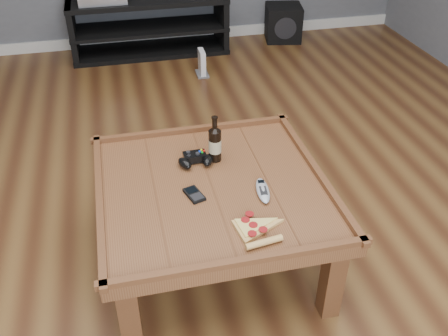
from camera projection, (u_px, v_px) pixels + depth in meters
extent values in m
plane|color=#422412|center=(213.00, 259.00, 2.45)|extent=(6.00, 6.00, 0.00)
cube|color=silver|center=(148.00, 38.00, 4.81)|extent=(5.00, 0.02, 0.10)
cube|color=#542E18|center=(212.00, 191.00, 2.21)|extent=(1.00, 1.00, 0.06)
cube|color=#492813|center=(130.00, 317.00, 1.93)|extent=(0.08, 0.08, 0.39)
cube|color=#492813|center=(332.00, 280.00, 2.08)|extent=(0.08, 0.08, 0.39)
cube|color=#492813|center=(117.00, 189.00, 2.60)|extent=(0.08, 0.08, 0.39)
cube|color=#492813|center=(271.00, 168.00, 2.75)|extent=(0.08, 0.08, 0.39)
cube|color=#492813|center=(193.00, 129.00, 2.58)|extent=(1.03, 0.03, 0.03)
cube|color=#492813|center=(240.00, 262.00, 1.80)|extent=(1.03, 0.03, 0.03)
cube|color=#492813|center=(316.00, 169.00, 2.28)|extent=(0.03, 1.03, 0.03)
cube|color=#492813|center=(100.00, 199.00, 2.10)|extent=(0.03, 1.03, 0.03)
cube|color=black|center=(147.00, 0.00, 4.38)|extent=(1.40, 0.45, 0.04)
cube|color=black|center=(149.00, 28.00, 4.52)|extent=(1.40, 0.45, 0.03)
cube|color=black|center=(151.00, 50.00, 4.64)|extent=(1.40, 0.45, 0.04)
cube|color=black|center=(73.00, 32.00, 4.38)|extent=(0.05, 0.44, 0.50)
cube|color=black|center=(221.00, 20.00, 4.63)|extent=(0.05, 0.44, 0.50)
cylinder|color=black|center=(215.00, 146.00, 2.32)|extent=(0.06, 0.06, 0.16)
cone|color=black|center=(215.00, 128.00, 2.27)|extent=(0.06, 0.06, 0.03)
cylinder|color=black|center=(215.00, 123.00, 2.25)|extent=(0.02, 0.02, 0.06)
cylinder|color=black|center=(215.00, 118.00, 2.24)|extent=(0.03, 0.03, 0.01)
cylinder|color=#BBAF87|center=(215.00, 146.00, 2.32)|extent=(0.06, 0.06, 0.06)
cube|color=black|center=(195.00, 157.00, 2.34)|extent=(0.11, 0.07, 0.04)
ellipsoid|color=black|center=(185.00, 163.00, 2.30)|extent=(0.08, 0.10, 0.04)
ellipsoid|color=black|center=(208.00, 160.00, 2.32)|extent=(0.08, 0.10, 0.04)
cylinder|color=black|center=(188.00, 152.00, 2.33)|extent=(0.02, 0.02, 0.01)
cylinder|color=black|center=(198.00, 154.00, 2.32)|extent=(0.02, 0.02, 0.01)
cylinder|color=yellow|center=(201.00, 150.00, 2.35)|extent=(0.01, 0.01, 0.01)
cylinder|color=red|center=(204.00, 151.00, 2.35)|extent=(0.01, 0.01, 0.01)
cylinder|color=#0C33CC|center=(200.00, 151.00, 2.34)|extent=(0.01, 0.01, 0.01)
cylinder|color=#0C9919|center=(202.00, 152.00, 2.34)|extent=(0.01, 0.01, 0.01)
cylinder|color=tan|center=(264.00, 242.00, 1.88)|extent=(0.15, 0.05, 0.03)
cylinder|color=maroon|center=(252.00, 233.00, 1.91)|extent=(0.04, 0.04, 0.00)
cylinder|color=maroon|center=(263.00, 229.00, 1.93)|extent=(0.04, 0.04, 0.00)
cylinder|color=maroon|center=(253.00, 225.00, 1.95)|extent=(0.04, 0.04, 0.00)
cylinder|color=maroon|center=(245.00, 220.00, 1.98)|extent=(0.04, 0.04, 0.00)
cylinder|color=maroon|center=(249.00, 214.00, 2.01)|extent=(0.04, 0.04, 0.00)
cube|color=black|center=(194.00, 194.00, 2.13)|extent=(0.09, 0.12, 0.01)
cube|color=black|center=(191.00, 190.00, 2.15)|extent=(0.06, 0.05, 0.00)
cube|color=black|center=(197.00, 197.00, 2.11)|extent=(0.06, 0.06, 0.00)
ellipsoid|color=#9DA2AB|center=(263.00, 190.00, 2.15)|extent=(0.08, 0.18, 0.03)
cube|color=black|center=(261.00, 182.00, 2.18)|extent=(0.03, 0.03, 0.00)
cube|color=black|center=(263.00, 190.00, 2.13)|extent=(0.04, 0.06, 0.00)
cube|color=black|center=(283.00, 23.00, 4.84)|extent=(0.39, 0.39, 0.33)
cylinder|color=black|center=(285.00, 28.00, 4.70)|extent=(0.20, 0.05, 0.21)
cube|color=slate|center=(202.00, 74.00, 4.23)|extent=(0.10, 0.17, 0.02)
cube|color=white|center=(202.00, 62.00, 4.17)|extent=(0.05, 0.15, 0.20)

